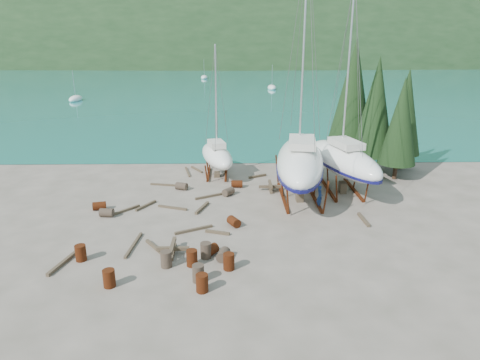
{
  "coord_description": "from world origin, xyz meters",
  "views": [
    {
      "loc": [
        0.17,
        -24.28,
        11.21
      ],
      "look_at": [
        0.74,
        3.0,
        2.27
      ],
      "focal_mm": 32.0,
      "sensor_mm": 36.0,
      "label": 1
    }
  ],
  "objects_px": {
    "large_sailboat_near": "(300,161)",
    "large_sailboat_far": "(343,159)",
    "worker": "(320,197)",
    "small_sailboat_shore": "(217,155)"
  },
  "relations": [
    {
      "from": "large_sailboat_far",
      "to": "worker",
      "type": "relative_size",
      "value": 9.2
    },
    {
      "from": "worker",
      "to": "large_sailboat_near",
      "type": "bearing_deg",
      "value": 27.14
    },
    {
      "from": "large_sailboat_near",
      "to": "small_sailboat_shore",
      "type": "distance_m",
      "value": 8.57
    },
    {
      "from": "large_sailboat_near",
      "to": "worker",
      "type": "distance_m",
      "value": 3.1
    },
    {
      "from": "large_sailboat_near",
      "to": "worker",
      "type": "height_order",
      "value": "large_sailboat_near"
    },
    {
      "from": "large_sailboat_far",
      "to": "worker",
      "type": "bearing_deg",
      "value": -138.44
    },
    {
      "from": "small_sailboat_shore",
      "to": "worker",
      "type": "distance_m",
      "value": 10.79
    },
    {
      "from": "worker",
      "to": "large_sailboat_far",
      "type": "bearing_deg",
      "value": -35.94
    },
    {
      "from": "large_sailboat_far",
      "to": "small_sailboat_shore",
      "type": "relative_size",
      "value": 1.42
    },
    {
      "from": "large_sailboat_near",
      "to": "large_sailboat_far",
      "type": "distance_m",
      "value": 3.97
    }
  ]
}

